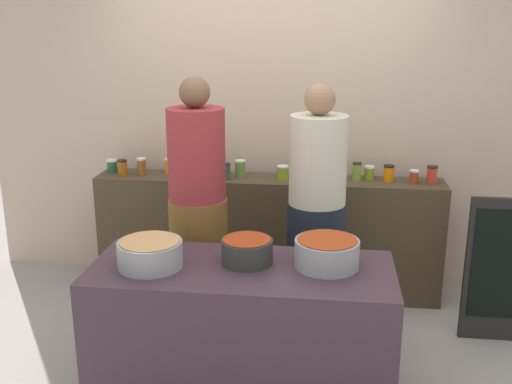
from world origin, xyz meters
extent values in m
plane|color=gray|center=(0.00, 0.00, 0.00)|extent=(12.00, 12.00, 0.00)
cube|color=#BFA593|center=(0.00, 1.45, 1.50)|extent=(4.80, 0.12, 3.00)
cube|color=#423625|center=(0.00, 1.10, 0.47)|extent=(2.70, 0.36, 0.95)
cube|color=#3B2934|center=(0.00, -0.30, 0.40)|extent=(1.70, 0.70, 0.80)
cylinder|color=#205437|center=(-1.27, 1.14, 0.99)|extent=(0.08, 0.08, 0.09)
cylinder|color=silver|center=(-1.27, 1.14, 1.04)|extent=(0.08, 0.08, 0.02)
cylinder|color=#954B13|center=(-1.15, 1.05, 1.00)|extent=(0.07, 0.07, 0.11)
cylinder|color=black|center=(-1.15, 1.05, 1.07)|extent=(0.08, 0.08, 0.01)
cylinder|color=brown|center=(-1.00, 1.08, 1.01)|extent=(0.07, 0.07, 0.12)
cylinder|color=silver|center=(-1.00, 1.08, 1.07)|extent=(0.07, 0.07, 0.01)
cylinder|color=orange|center=(-0.80, 1.17, 1.00)|extent=(0.08, 0.08, 0.11)
cylinder|color=#D6C666|center=(-0.80, 1.17, 1.06)|extent=(0.08, 0.08, 0.01)
cylinder|color=#521C44|center=(-0.61, 1.14, 1.01)|extent=(0.07, 0.07, 0.13)
cylinder|color=silver|center=(-0.61, 1.14, 1.08)|extent=(0.07, 0.07, 0.02)
cylinder|color=brown|center=(-0.48, 1.04, 1.01)|extent=(0.08, 0.08, 0.12)
cylinder|color=#D6C666|center=(-0.48, 1.04, 1.08)|extent=(0.08, 0.08, 0.01)
cylinder|color=#354B3C|center=(-0.32, 1.04, 1.00)|extent=(0.06, 0.06, 0.11)
cylinder|color=black|center=(-0.32, 1.04, 1.06)|extent=(0.07, 0.07, 0.01)
cylinder|color=#5C7E37|center=(-0.22, 1.12, 1.01)|extent=(0.08, 0.08, 0.12)
cylinder|color=silver|center=(-0.22, 1.12, 1.07)|extent=(0.08, 0.08, 0.01)
cylinder|color=olive|center=(0.12, 1.08, 0.99)|extent=(0.09, 0.09, 0.10)
cylinder|color=silver|center=(0.12, 1.08, 1.05)|extent=(0.09, 0.09, 0.01)
cylinder|color=#A72F27|center=(0.39, 1.12, 1.01)|extent=(0.08, 0.08, 0.13)
cylinder|color=#D6C666|center=(0.39, 1.12, 1.08)|extent=(0.09, 0.09, 0.01)
cylinder|color=#5A0F59|center=(0.50, 1.12, 0.99)|extent=(0.07, 0.07, 0.09)
cylinder|color=black|center=(0.50, 1.12, 1.04)|extent=(0.07, 0.07, 0.01)
cylinder|color=olive|center=(0.68, 1.13, 1.01)|extent=(0.07, 0.07, 0.13)
cylinder|color=black|center=(0.68, 1.13, 1.08)|extent=(0.07, 0.07, 0.01)
cylinder|color=olive|center=(0.78, 1.17, 0.99)|extent=(0.07, 0.07, 0.09)
cylinder|color=silver|center=(0.78, 1.17, 1.04)|extent=(0.08, 0.08, 0.02)
cylinder|color=orange|center=(0.92, 1.13, 1.00)|extent=(0.08, 0.08, 0.11)
cylinder|color=black|center=(0.92, 1.13, 1.06)|extent=(0.08, 0.08, 0.01)
cylinder|color=maroon|center=(1.10, 1.08, 0.99)|extent=(0.07, 0.07, 0.09)
cylinder|color=silver|center=(1.10, 1.08, 1.04)|extent=(0.07, 0.07, 0.01)
cylinder|color=#B43421|center=(1.23, 1.10, 1.01)|extent=(0.08, 0.08, 0.12)
cylinder|color=black|center=(1.23, 1.10, 1.08)|extent=(0.08, 0.08, 0.01)
cylinder|color=gray|center=(-0.51, -0.35, 0.87)|extent=(0.36, 0.36, 0.15)
cylinder|color=tan|center=(-0.51, -0.35, 0.95)|extent=(0.33, 0.33, 0.00)
cylinder|color=#2D2D2D|center=(0.02, -0.23, 0.87)|extent=(0.29, 0.29, 0.14)
cylinder|color=maroon|center=(0.02, -0.23, 0.94)|extent=(0.27, 0.27, 0.00)
cylinder|color=gray|center=(0.47, -0.23, 0.88)|extent=(0.36, 0.36, 0.16)
cylinder|color=#993716|center=(0.47, -0.23, 0.96)|extent=(0.33, 0.33, 0.00)
cylinder|color=brown|center=(-0.39, 0.37, 0.49)|extent=(0.39, 0.39, 0.98)
cylinder|color=maroon|center=(-0.39, 0.37, 1.29)|extent=(0.38, 0.38, 0.60)
sphere|color=brown|center=(-0.39, 0.37, 1.69)|extent=(0.20, 0.20, 0.20)
cylinder|color=black|center=(0.39, 0.45, 0.48)|extent=(0.39, 0.39, 0.96)
cylinder|color=#BDB8A3|center=(0.39, 0.45, 1.25)|extent=(0.38, 0.38, 0.59)
sphere|color=#8C6047|center=(0.39, 0.45, 1.64)|extent=(0.20, 0.20, 0.20)
cube|color=black|center=(1.63, 0.52, 0.51)|extent=(0.47, 0.04, 1.02)
cube|color=black|center=(1.63, 0.50, 0.56)|extent=(0.40, 0.01, 0.77)
camera|label=1|loc=(0.46, -3.33, 2.12)|focal=41.63mm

